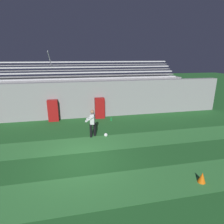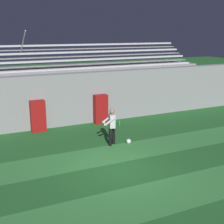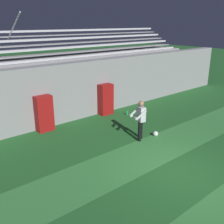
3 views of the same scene
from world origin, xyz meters
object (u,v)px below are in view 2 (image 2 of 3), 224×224
at_px(padding_pillar_gate_left, 38,116).
at_px(water_bottle, 119,123).
at_px(goalkeeper, 112,124).
at_px(padding_pillar_gate_right, 101,109).
at_px(soccer_ball, 129,141).

height_order(padding_pillar_gate_left, water_bottle, padding_pillar_gate_left).
relative_size(goalkeeper, water_bottle, 6.96).
distance_m(padding_pillar_gate_right, water_bottle, 1.32).
relative_size(padding_pillar_gate_right, goalkeeper, 0.96).
distance_m(goalkeeper, soccer_ball, 1.16).
bearing_deg(water_bottle, padding_pillar_gate_left, 168.21).
relative_size(soccer_ball, water_bottle, 0.92).
distance_m(padding_pillar_gate_right, soccer_ball, 3.64).
height_order(padding_pillar_gate_right, water_bottle, padding_pillar_gate_right).
height_order(soccer_ball, water_bottle, water_bottle).
xyz_separation_m(goalkeeper, water_bottle, (1.64, 2.51, -0.83)).
bearing_deg(padding_pillar_gate_left, soccer_ball, -47.13).
bearing_deg(padding_pillar_gate_right, goalkeeper, -105.10).
height_order(padding_pillar_gate_left, soccer_ball, padding_pillar_gate_left).
xyz_separation_m(padding_pillar_gate_left, goalkeeper, (2.55, -3.38, 0.15)).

